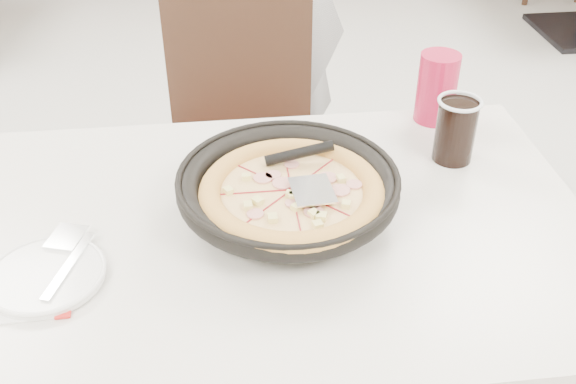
{
  "coord_description": "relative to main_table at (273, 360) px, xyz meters",
  "views": [
    {
      "loc": [
        -0.06,
        -1.08,
        1.51
      ],
      "look_at": [
        0.06,
        -0.07,
        0.8
      ],
      "focal_mm": 42.0,
      "sensor_mm": 36.0,
      "label": 1
    }
  ],
  "objects": [
    {
      "name": "main_table",
      "position": [
        0.0,
        0.0,
        0.0
      ],
      "size": [
        1.27,
        0.91,
        0.75
      ],
      "primitive_type": null,
      "rotation": [
        0.0,
        0.0,
        -0.1
      ],
      "color": "white",
      "rests_on": "floor"
    },
    {
      "name": "cola_glass",
      "position": [
        0.4,
        0.18,
        0.44
      ],
      "size": [
        0.09,
        0.09,
        0.13
      ],
      "primitive_type": "cylinder",
      "rotation": [
        0.0,
        0.0,
        -0.1
      ],
      "color": "black",
      "rests_on": "main_table"
    },
    {
      "name": "pizza_pan",
      "position": [
        0.04,
        0.03,
        0.42
      ],
      "size": [
        0.36,
        0.36,
        0.01
      ],
      "primitive_type": "cylinder",
      "rotation": [
        0.0,
        0.0,
        -0.1
      ],
      "color": "black",
      "rests_on": "trivet"
    },
    {
      "name": "pizza_server",
      "position": [
        0.07,
        -0.03,
        0.47
      ],
      "size": [
        0.08,
        0.09,
        0.0
      ],
      "primitive_type": "cube",
      "rotation": [
        0.0,
        0.0,
        0.08
      ],
      "color": "white",
      "rests_on": "pizza"
    },
    {
      "name": "napkin",
      "position": [
        -0.42,
        -0.12,
        0.38
      ],
      "size": [
        0.18,
        0.18,
        0.0
      ],
      "primitive_type": "cube",
      "rotation": [
        0.0,
        0.0,
        0.04
      ],
      "color": "white",
      "rests_on": "main_table"
    },
    {
      "name": "trivet",
      "position": [
        0.05,
        0.01,
        0.39
      ],
      "size": [
        0.14,
        0.14,
        0.04
      ],
      "primitive_type": "cylinder",
      "rotation": [
        0.0,
        0.0,
        -0.1
      ],
      "color": "black",
      "rests_on": "main_table"
    },
    {
      "name": "chair_far",
      "position": [
        -0.03,
        0.65,
        0.1
      ],
      "size": [
        0.46,
        0.46,
        0.95
      ],
      "primitive_type": null,
      "rotation": [
        0.0,
        0.0,
        3.05
      ],
      "color": "black",
      "rests_on": "floor"
    },
    {
      "name": "red_cup",
      "position": [
        0.41,
        0.35,
        0.45
      ],
      "size": [
        0.1,
        0.1,
        0.16
      ],
      "primitive_type": "cylinder",
      "rotation": [
        0.0,
        0.0,
        -0.1
      ],
      "color": "#AA1336",
      "rests_on": "main_table"
    },
    {
      "name": "side_plate",
      "position": [
        -0.38,
        -0.11,
        0.38
      ],
      "size": [
        0.21,
        0.21,
        0.01
      ],
      "primitive_type": "cylinder",
      "rotation": [
        0.0,
        0.0,
        -0.1
      ],
      "color": "white",
      "rests_on": "napkin"
    },
    {
      "name": "fork",
      "position": [
        -0.34,
        -0.1,
        0.39
      ],
      "size": [
        0.07,
        0.17,
        0.0
      ],
      "primitive_type": "cube",
      "rotation": [
        0.0,
        0.0,
        -0.31
      ],
      "color": "white",
      "rests_on": "side_plate"
    },
    {
      "name": "pizza",
      "position": [
        0.04,
        -0.01,
        0.44
      ],
      "size": [
        0.31,
        0.31,
        0.02
      ],
      "primitive_type": "cylinder",
      "rotation": [
        0.0,
        0.0,
        -0.1
      ],
      "color": "gold",
      "rests_on": "pizza_pan"
    }
  ]
}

